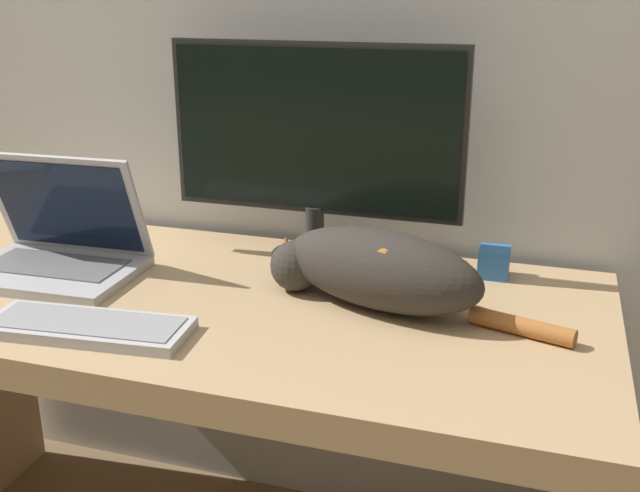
# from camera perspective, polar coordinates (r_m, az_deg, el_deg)

# --- Properties ---
(desk) EXTENTS (1.55, 0.70, 0.73)m
(desk) POSITION_cam_1_polar(r_m,az_deg,el_deg) (1.55, -8.36, -8.57)
(desk) COLOR tan
(desk) RESTS_ON ground_plane
(monitor) EXTENTS (0.63, 0.19, 0.47)m
(monitor) POSITION_cam_1_polar(r_m,az_deg,el_deg) (1.56, -0.40, 7.66)
(monitor) COLOR #282828
(monitor) RESTS_ON desk
(laptop) EXTENTS (0.36, 0.26, 0.25)m
(laptop) POSITION_cam_1_polar(r_m,az_deg,el_deg) (1.65, -19.45, -0.31)
(laptop) COLOR #B7B7BC
(laptop) RESTS_ON desk
(external_keyboard) EXTENTS (0.37, 0.16, 0.02)m
(external_keyboard) POSITION_cam_1_polar(r_m,az_deg,el_deg) (1.37, -17.28, -5.91)
(external_keyboard) COLOR #BCBCC1
(external_keyboard) RESTS_ON desk
(cat) EXTENTS (0.58, 0.26, 0.15)m
(cat) POSITION_cam_1_polar(r_m,az_deg,el_deg) (1.39, 4.24, -1.67)
(cat) COLOR #332D28
(cat) RESTS_ON desk
(small_toy) EXTENTS (0.06, 0.06, 0.06)m
(small_toy) POSITION_cam_1_polar(r_m,az_deg,el_deg) (1.58, 13.11, -1.21)
(small_toy) COLOR #2D6BB7
(small_toy) RESTS_ON desk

